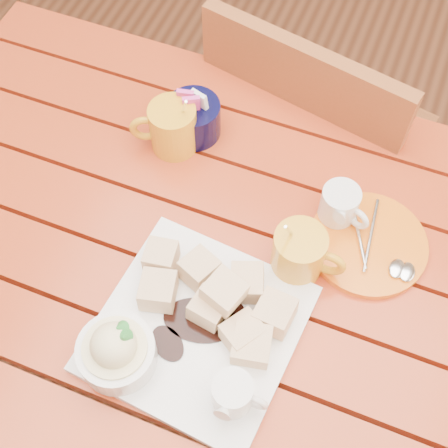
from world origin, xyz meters
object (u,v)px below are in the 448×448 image
at_px(table, 210,276).
at_px(dessert_plate, 182,331).
at_px(orange_saucer, 369,244).
at_px(chair_far, 311,146).
at_px(coffee_mug_left, 172,127).
at_px(coffee_mug_right, 300,253).

distance_m(table, dessert_plate, 0.21).
relative_size(orange_saucer, chair_far, 0.22).
xyz_separation_m(orange_saucer, chair_far, (-0.18, 0.36, -0.26)).
relative_size(dessert_plate, chair_far, 0.35).
height_order(table, chair_far, chair_far).
bearing_deg(coffee_mug_left, chair_far, 31.76).
relative_size(table, dessert_plate, 3.88).
distance_m(coffee_mug_right, chair_far, 0.54).
bearing_deg(table, dessert_plate, -81.67).
xyz_separation_m(dessert_plate, coffee_mug_left, (-0.16, 0.33, 0.02)).
height_order(coffee_mug_right, orange_saucer, coffee_mug_right).
relative_size(table, chair_far, 1.36).
distance_m(dessert_plate, chair_far, 0.68).
distance_m(orange_saucer, chair_far, 0.48).
relative_size(coffee_mug_right, orange_saucer, 0.71).
bearing_deg(coffee_mug_left, coffee_mug_right, -51.58).
height_order(table, coffee_mug_right, coffee_mug_right).
height_order(table, dessert_plate, dessert_plate).
xyz_separation_m(coffee_mug_left, coffee_mug_right, (0.28, -0.15, -0.00)).
bearing_deg(dessert_plate, coffee_mug_right, 55.49).
distance_m(dessert_plate, coffee_mug_left, 0.37).
bearing_deg(coffee_mug_right, table, -172.99).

